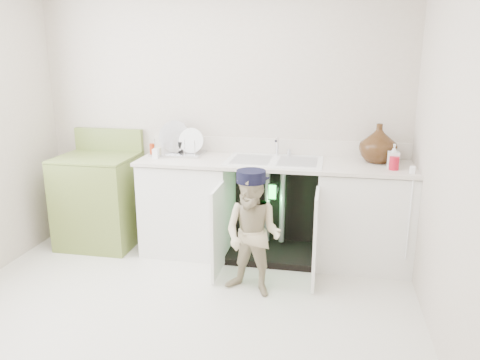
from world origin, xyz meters
TOP-DOWN VIEW (x-y plane):
  - ground at (0.00, 0.00)m, footprint 3.50×3.50m
  - room_shell at (0.00, 0.00)m, footprint 6.00×5.50m
  - counter_run at (0.58, 1.21)m, footprint 2.44×1.02m
  - avocado_stove at (-1.15, 1.18)m, footprint 0.71×0.65m
  - repair_worker at (0.48, 0.47)m, footprint 0.55×0.64m

SIDE VIEW (x-z plane):
  - ground at x=0.00m, z-range 0.00..0.00m
  - avocado_stove at x=-1.15m, z-range -0.10..1.00m
  - counter_run at x=0.58m, z-range -0.14..1.10m
  - repair_worker at x=0.48m, z-range 0.00..0.99m
  - room_shell at x=0.00m, z-range 0.62..1.88m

